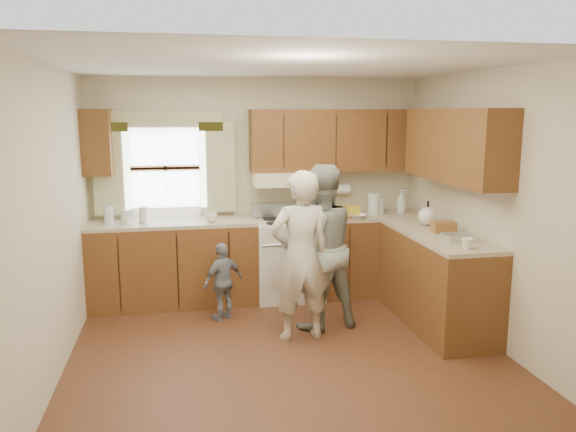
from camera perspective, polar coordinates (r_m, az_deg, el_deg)
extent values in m
plane|color=#4F2A18|center=(5.24, -0.25, -13.29)|extent=(3.80, 3.80, 0.00)
plane|color=white|center=(4.82, -0.28, 15.08)|extent=(3.80, 3.80, 0.00)
plane|color=beige|center=(6.59, -3.08, 2.92)|extent=(3.80, 0.00, 3.80)
plane|color=beige|center=(3.21, 5.53, -5.13)|extent=(3.80, 0.00, 3.80)
plane|color=beige|center=(4.90, -22.66, -0.48)|extent=(0.00, 3.50, 3.50)
plane|color=beige|center=(5.55, 19.41, 0.92)|extent=(0.00, 3.50, 3.50)
cube|color=#4A2B10|center=(6.39, -11.50, -4.84)|extent=(1.82, 0.60, 0.90)
cube|color=#4A2B10|center=(6.75, 8.28, -3.92)|extent=(1.22, 0.60, 0.90)
cube|color=#43240F|center=(5.86, 14.79, -6.37)|extent=(0.60, 1.65, 0.90)
cube|color=#B9AB8A|center=(6.28, -11.65, -0.70)|extent=(1.82, 0.60, 0.04)
cube|color=#B9AB8A|center=(6.65, 8.39, 0.01)|extent=(1.22, 0.60, 0.04)
cube|color=#B9AB8A|center=(5.75, 15.00, -1.88)|extent=(0.60, 1.65, 0.04)
cube|color=#4A2B10|center=(6.56, 4.96, 7.69)|extent=(2.00, 0.33, 0.70)
cube|color=#43240F|center=(6.37, -18.84, 7.09)|extent=(0.30, 0.33, 0.70)
cube|color=#43240F|center=(5.69, 16.66, 6.88)|extent=(0.33, 1.65, 0.70)
cube|color=beige|center=(6.39, -0.14, 3.83)|extent=(0.76, 0.45, 0.15)
cube|color=silver|center=(6.48, -12.35, 4.79)|extent=(0.90, 0.03, 0.90)
cube|color=yellow|center=(6.47, -17.51, 4.54)|extent=(0.40, 0.05, 1.02)
cube|color=yellow|center=(6.44, -7.18, 4.92)|extent=(0.40, 0.05, 1.02)
cube|color=yellow|center=(6.40, -12.54, 9.39)|extent=(1.30, 0.05, 0.22)
cylinder|color=white|center=(6.69, 5.14, 2.75)|extent=(0.27, 0.12, 0.12)
imported|color=silver|center=(6.15, -7.83, -0.11)|extent=(0.16, 0.16, 0.11)
imported|color=silver|center=(6.74, 11.45, 1.45)|extent=(0.15, 0.15, 0.28)
imported|color=silver|center=(6.36, 7.07, -0.02)|extent=(0.25, 0.25, 0.05)
imported|color=silver|center=(5.14, 17.73, -2.67)|extent=(0.12, 0.12, 0.10)
cylinder|color=silver|center=(6.31, -17.78, 0.11)|extent=(0.10, 0.10, 0.19)
cylinder|color=silver|center=(6.28, -16.20, -0.04)|extent=(0.09, 0.09, 0.15)
cube|color=olive|center=(6.34, 5.35, -0.15)|extent=(0.22, 0.17, 0.02)
cube|color=gold|center=(6.47, 6.22, 0.51)|extent=(0.22, 0.16, 0.12)
cylinder|color=silver|center=(6.61, 8.70, 1.23)|extent=(0.14, 0.14, 0.25)
cylinder|color=silver|center=(6.67, 9.22, 1.09)|extent=(0.12, 0.12, 0.20)
sphere|color=silver|center=(6.08, 13.99, -0.01)|extent=(0.20, 0.20, 0.20)
cube|color=olive|center=(5.80, 15.51, -1.05)|extent=(0.23, 0.13, 0.10)
cube|color=silver|center=(5.44, 17.02, -2.09)|extent=(0.29, 0.20, 0.07)
cylinder|color=silver|center=(6.25, -14.53, 0.12)|extent=(0.09, 0.09, 0.18)
cube|color=silver|center=(6.48, 0.01, -4.41)|extent=(0.76, 0.64, 0.90)
cube|color=#B7B7BC|center=(6.61, -0.41, 0.68)|extent=(0.76, 0.10, 0.16)
cylinder|color=#B7B7BC|center=(6.11, 0.58, -2.90)|extent=(0.68, 0.03, 0.03)
cube|color=#546DC5|center=(6.16, 1.07, -4.92)|extent=(0.22, 0.02, 0.42)
cylinder|color=black|center=(6.46, -1.75, -0.32)|extent=(0.18, 0.18, 0.01)
cylinder|color=black|center=(6.53, 1.37, -0.20)|extent=(0.18, 0.18, 0.01)
cylinder|color=black|center=(6.22, -1.39, -0.74)|extent=(0.18, 0.18, 0.01)
cylinder|color=black|center=(6.29, 1.85, -0.62)|extent=(0.18, 0.18, 0.01)
imported|color=beige|center=(5.21, 1.25, -4.11)|extent=(0.62, 0.44, 1.60)
imported|color=#284439|center=(5.50, 3.19, -3.20)|extent=(0.91, 0.78, 1.63)
imported|color=gray|center=(5.84, -6.60, -6.62)|extent=(0.51, 0.42, 0.81)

